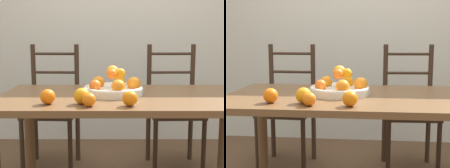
# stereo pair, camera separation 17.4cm
# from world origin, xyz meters

# --- Properties ---
(wall_back) EXTENTS (8.00, 0.06, 2.60)m
(wall_back) POSITION_xyz_m (0.00, 1.47, 1.30)
(wall_back) COLOR beige
(wall_back) RESTS_ON ground_plane
(dining_table) EXTENTS (1.55, 0.84, 0.75)m
(dining_table) POSITION_xyz_m (0.00, 0.00, 0.64)
(dining_table) COLOR brown
(dining_table) RESTS_ON ground_plane
(fruit_bowl) EXTENTS (0.36, 0.36, 0.17)m
(fruit_bowl) POSITION_xyz_m (-0.09, 0.02, 0.79)
(fruit_bowl) COLOR silver
(fruit_bowl) RESTS_ON dining_table
(orange_loose_0) EXTENTS (0.07, 0.07, 0.07)m
(orange_loose_0) POSITION_xyz_m (-0.22, -0.32, 0.78)
(orange_loose_0) COLOR orange
(orange_loose_0) RESTS_ON dining_table
(orange_loose_1) EXTENTS (0.08, 0.08, 0.08)m
(orange_loose_1) POSITION_xyz_m (-0.43, -0.27, 0.79)
(orange_loose_1) COLOR orange
(orange_loose_1) RESTS_ON dining_table
(orange_loose_2) EXTENTS (0.08, 0.08, 0.08)m
(orange_loose_2) POSITION_xyz_m (-0.26, -0.26, 0.79)
(orange_loose_2) COLOR orange
(orange_loose_2) RESTS_ON dining_table
(orange_loose_3) EXTENTS (0.08, 0.08, 0.08)m
(orange_loose_3) POSITION_xyz_m (-0.02, -0.31, 0.79)
(orange_loose_3) COLOR orange
(orange_loose_3) RESTS_ON dining_table
(chair_left) EXTENTS (0.44, 0.42, 1.03)m
(chair_left) POSITION_xyz_m (-0.61, 0.74, 0.48)
(chair_left) COLOR #382619
(chair_left) RESTS_ON ground_plane
(chair_right) EXTENTS (0.44, 0.42, 1.03)m
(chair_right) POSITION_xyz_m (0.41, 0.74, 0.48)
(chair_right) COLOR #382619
(chair_right) RESTS_ON ground_plane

